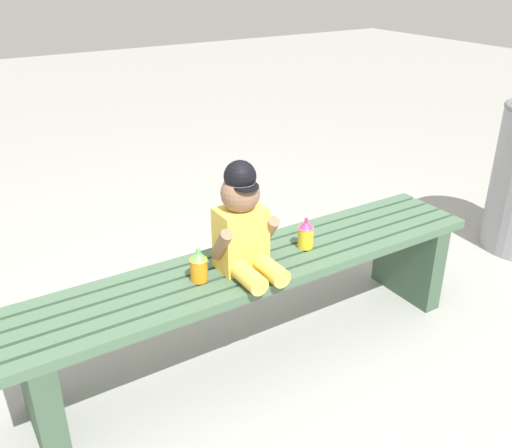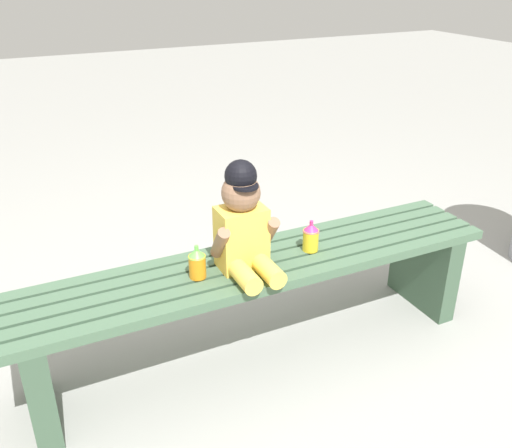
{
  "view_description": "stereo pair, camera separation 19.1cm",
  "coord_description": "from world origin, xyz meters",
  "px_view_note": "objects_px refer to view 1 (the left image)",
  "views": [
    {
      "loc": [
        -0.95,
        -1.51,
        1.44
      ],
      "look_at": [
        -0.04,
        -0.05,
        0.6
      ],
      "focal_mm": 38.89,
      "sensor_mm": 36.0,
      "label": 1
    },
    {
      "loc": [
        -0.78,
        -1.6,
        1.44
      ],
      "look_at": [
        -0.04,
        -0.05,
        0.6
      ],
      "focal_mm": 38.89,
      "sensor_mm": 36.0,
      "label": 2
    }
  ],
  "objects_px": {
    "sippy_cup_right": "(306,234)",
    "child_figure": "(243,225)",
    "sippy_cup_left": "(199,266)",
    "park_bench": "(257,290)"
  },
  "relations": [
    {
      "from": "sippy_cup_right",
      "to": "child_figure",
      "type": "bearing_deg",
      "value": -177.2
    },
    {
      "from": "child_figure",
      "to": "sippy_cup_left",
      "type": "bearing_deg",
      "value": 175.35
    },
    {
      "from": "park_bench",
      "to": "sippy_cup_left",
      "type": "bearing_deg",
      "value": -177.42
    },
    {
      "from": "park_bench",
      "to": "child_figure",
      "type": "bearing_deg",
      "value": -161.04
    },
    {
      "from": "park_bench",
      "to": "child_figure",
      "type": "height_order",
      "value": "child_figure"
    },
    {
      "from": "sippy_cup_left",
      "to": "park_bench",
      "type": "bearing_deg",
      "value": 2.58
    },
    {
      "from": "park_bench",
      "to": "sippy_cup_right",
      "type": "height_order",
      "value": "sippy_cup_right"
    },
    {
      "from": "child_figure",
      "to": "sippy_cup_right",
      "type": "relative_size",
      "value": 3.26
    },
    {
      "from": "sippy_cup_left",
      "to": "sippy_cup_right",
      "type": "bearing_deg",
      "value": 0.0
    },
    {
      "from": "sippy_cup_left",
      "to": "sippy_cup_right",
      "type": "distance_m",
      "value": 0.46
    }
  ]
}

